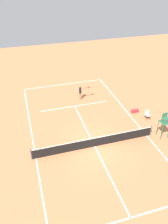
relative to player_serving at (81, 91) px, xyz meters
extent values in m
plane|color=#D37A4C|center=(1.07, 8.05, -1.05)|extent=(60.00, 60.00, 0.00)
cube|color=white|center=(1.07, -4.29, -1.05)|extent=(9.99, 0.10, 0.01)
cube|color=white|center=(-3.93, 8.05, -1.05)|extent=(0.10, 24.67, 0.01)
cube|color=white|center=(6.06, 8.05, -1.05)|extent=(0.10, 24.67, 0.01)
cube|color=white|center=(1.07, 1.27, -1.05)|extent=(7.49, 0.10, 0.01)
cube|color=white|center=(1.07, 14.84, -1.05)|extent=(7.49, 0.10, 0.01)
cube|color=white|center=(1.07, 8.05, -1.05)|extent=(0.10, 13.57, 0.01)
cylinder|color=#4C4C51|center=(-4.23, 8.05, -0.52)|extent=(0.10, 0.10, 1.07)
cylinder|color=#4C4C51|center=(6.36, 8.05, -0.52)|extent=(0.10, 0.10, 1.07)
cube|color=black|center=(1.07, 8.05, -0.60)|extent=(10.59, 0.03, 0.91)
cube|color=white|center=(1.07, 8.05, -0.12)|extent=(10.59, 0.04, 0.06)
cylinder|color=#9E704C|center=(0.07, -0.10, -0.64)|extent=(0.12, 0.12, 0.82)
cylinder|color=#9E704C|center=(0.03, 0.10, -0.64)|extent=(0.12, 0.12, 0.82)
cylinder|color=black|center=(0.05, 0.00, 0.09)|extent=(0.28, 0.28, 0.64)
sphere|color=#9E704C|center=(0.05, 0.00, 0.59)|extent=(0.23, 0.23, 0.23)
cylinder|color=#9E704C|center=(0.09, -0.18, 0.12)|extent=(0.09, 0.09, 0.57)
cylinder|color=#9E704C|center=(-0.26, 0.13, 0.33)|extent=(0.58, 0.20, 0.09)
cylinder|color=black|center=(-0.67, 0.05, 0.33)|extent=(0.26, 0.09, 0.04)
ellipsoid|color=red|center=(-0.95, -0.01, 0.33)|extent=(0.37, 0.34, 0.04)
sphere|color=#CCE033|center=(-1.00, 1.96, -1.02)|extent=(0.07, 0.07, 0.07)
cylinder|color=#2D6B4C|center=(-4.82, 8.83, -0.28)|extent=(0.07, 0.07, 1.55)
cylinder|color=#2D6B4C|center=(-5.52, 8.13, -0.28)|extent=(0.07, 0.07, 1.55)
cylinder|color=#2D6B4C|center=(-4.82, 8.13, -0.28)|extent=(0.07, 0.07, 1.55)
cube|color=#2D6B4C|center=(-5.17, 8.48, 0.53)|extent=(0.80, 0.80, 0.06)
cube|color=#2D6B4C|center=(-5.17, 8.48, 0.76)|extent=(0.50, 0.44, 0.40)
cube|color=#2D6B4C|center=(-5.17, 8.28, 1.11)|extent=(0.50, 0.06, 0.50)
cylinder|color=#262626|center=(-5.47, 5.90, -0.83)|extent=(0.04, 0.04, 0.45)
cylinder|color=#262626|center=(-5.11, 5.90, -0.83)|extent=(0.04, 0.04, 0.45)
cylinder|color=#262626|center=(-5.47, 5.55, -0.83)|extent=(0.04, 0.04, 0.45)
cylinder|color=#262626|center=(-5.11, 5.55, -0.83)|extent=(0.04, 0.04, 0.45)
cube|color=silver|center=(-5.29, 5.73, -0.57)|extent=(0.44, 0.44, 0.06)
cube|color=silver|center=(-5.29, 5.51, -0.32)|extent=(0.44, 0.04, 0.44)
cube|color=red|center=(-4.68, 4.24, -0.90)|extent=(0.76, 0.32, 0.30)
camera|label=1|loc=(6.13, 21.75, 12.11)|focal=36.46mm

